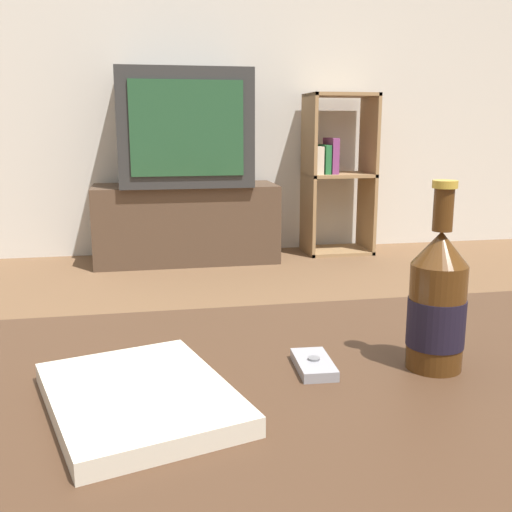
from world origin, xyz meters
TOP-DOWN VIEW (x-y plane):
  - back_wall at (0.00, 3.02)m, footprint 8.00×0.05m
  - coffee_table at (0.00, 0.00)m, footprint 1.32×0.64m
  - tv_stand at (0.16, 2.74)m, footprint 1.05×0.41m
  - television at (0.16, 2.74)m, footprint 0.73×0.49m
  - bookshelf at (1.09, 2.81)m, footprint 0.40×0.30m
  - beer_bottle at (0.29, -0.01)m, footprint 0.08×0.08m
  - cell_phone at (0.13, 0.01)m, footprint 0.05×0.09m
  - table_book at (-0.10, -0.05)m, footprint 0.26×0.31m

SIDE VIEW (x-z plane):
  - tv_stand at x=0.16m, z-range 0.00..0.45m
  - coffee_table at x=0.00m, z-range 0.16..0.62m
  - cell_phone at x=0.13m, z-range 0.45..0.47m
  - table_book at x=-0.10m, z-range 0.46..0.48m
  - bookshelf at x=1.09m, z-range 0.02..0.99m
  - beer_bottle at x=0.29m, z-range 0.42..0.67m
  - television at x=0.16m, z-range 0.45..1.08m
  - back_wall at x=0.00m, z-range 0.00..2.60m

